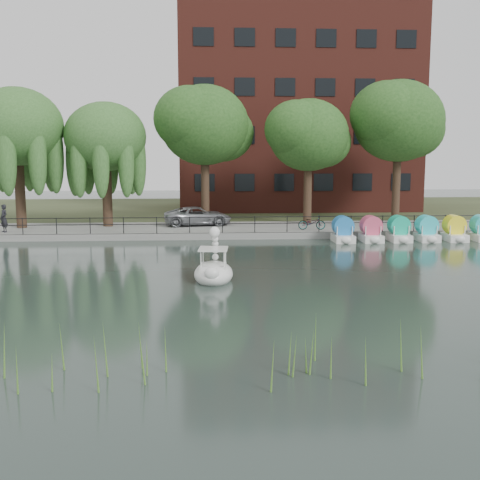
{
  "coord_description": "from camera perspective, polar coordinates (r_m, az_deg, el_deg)",
  "views": [
    {
      "loc": [
        -1.23,
        -23.29,
        5.35
      ],
      "look_at": [
        0.5,
        4.0,
        1.3
      ],
      "focal_mm": 45.0,
      "sensor_mm": 36.0,
      "label": 1
    }
  ],
  "objects": [
    {
      "name": "land_strip",
      "position": [
        53.55,
        -2.3,
        2.87
      ],
      "size": [
        60.0,
        22.0,
        0.36
      ],
      "primitive_type": "cube",
      "color": "#47512D",
      "rests_on": "ground_plane"
    },
    {
      "name": "minivan",
      "position": [
        40.54,
        -4.02,
        2.41
      ],
      "size": [
        3.12,
        5.47,
        1.44
      ],
      "primitive_type": "imported",
      "rotation": [
        0.0,
        0.0,
        1.72
      ],
      "color": "gray",
      "rests_on": "promenade"
    },
    {
      "name": "broadleaf_far",
      "position": [
        44.03,
        14.81,
        10.81
      ],
      "size": [
        6.3,
        6.3,
        9.71
      ],
      "color": "#473323",
      "rests_on": "promenade"
    },
    {
      "name": "kerb",
      "position": [
        36.72,
        -1.67,
        0.36
      ],
      "size": [
        40.0,
        0.25,
        0.4
      ],
      "primitive_type": "cube",
      "color": "gray",
      "rests_on": "ground_plane"
    },
    {
      "name": "bicycle",
      "position": [
        38.5,
        6.82,
        1.73
      ],
      "size": [
        0.72,
        1.76,
        1.0
      ],
      "primitive_type": "imported",
      "rotation": [
        0.0,
        0.0,
        1.5
      ],
      "color": "gray",
      "rests_on": "promenade"
    },
    {
      "name": "promenade",
      "position": [
        39.64,
        -1.82,
        0.95
      ],
      "size": [
        40.0,
        6.0,
        0.4
      ],
      "primitive_type": "cube",
      "color": "gray",
      "rests_on": "ground_plane"
    },
    {
      "name": "apartment_building",
      "position": [
        54.04,
        5.27,
        12.64
      ],
      "size": [
        20.0,
        10.07,
        18.0
      ],
      "color": "#4C1E16",
      "rests_on": "land_strip"
    },
    {
      "name": "pedestrian",
      "position": [
        39.67,
        -21.49,
        2.11
      ],
      "size": [
        0.85,
        0.85,
        1.98
      ],
      "primitive_type": "imported",
      "rotation": [
        0.0,
        0.0,
        5.5
      ],
      "color": "black",
      "rests_on": "promenade"
    },
    {
      "name": "broadleaf_right",
      "position": [
        41.44,
        6.52,
        9.8
      ],
      "size": [
        5.4,
        5.4,
        8.32
      ],
      "color": "#473323",
      "rests_on": "promenade"
    },
    {
      "name": "ground_plane",
      "position": [
        23.93,
        -0.59,
        -4.49
      ],
      "size": [
        120.0,
        120.0,
        0.0
      ],
      "primitive_type": "plane",
      "color": "#33403F"
    },
    {
      "name": "willow_left",
      "position": [
        41.52,
        -20.42,
        10.0
      ],
      "size": [
        5.88,
        5.88,
        9.01
      ],
      "color": "#473323",
      "rests_on": "promenade"
    },
    {
      "name": "broadleaf_center",
      "position": [
        41.32,
        -3.37,
        10.78
      ],
      "size": [
        6.0,
        6.0,
        9.25
      ],
      "color": "#473323",
      "rests_on": "promenade"
    },
    {
      "name": "pedal_boat_row",
      "position": [
        37.46,
        16.07,
        0.82
      ],
      "size": [
        9.65,
        1.7,
        1.4
      ],
      "color": "white",
      "rests_on": "ground_plane"
    },
    {
      "name": "swan_boat",
      "position": [
        25.09,
        -2.52,
        -2.79
      ],
      "size": [
        1.83,
        2.7,
        2.17
      ],
      "rotation": [
        0.0,
        0.0,
        -0.09
      ],
      "color": "white",
      "rests_on": "ground_plane"
    },
    {
      "name": "railing",
      "position": [
        36.8,
        -1.69,
        1.86
      ],
      "size": [
        32.0,
        0.05,
        1.0
      ],
      "color": "black",
      "rests_on": "promenade"
    },
    {
      "name": "willow_mid",
      "position": [
        40.78,
        -12.65,
        9.48
      ],
      "size": [
        5.32,
        5.32,
        8.15
      ],
      "color": "#473323",
      "rests_on": "promenade"
    },
    {
      "name": "reed_bank",
      "position": [
        14.94,
        9.21,
        -10.22
      ],
      "size": [
        24.0,
        2.4,
        1.2
      ],
      "color": "#669938",
      "rests_on": "ground_plane"
    }
  ]
}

